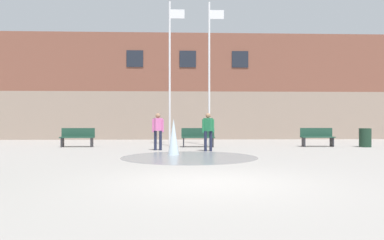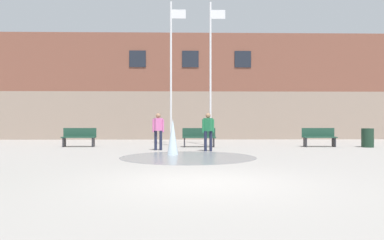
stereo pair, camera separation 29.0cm
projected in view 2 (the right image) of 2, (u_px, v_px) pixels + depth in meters
name	position (u px, v px, depth m)	size (l,w,h in m)	color
ground_plane	(204.00, 182.00, 7.80)	(100.00, 100.00, 0.00)	gray
library_building	(190.00, 90.00, 27.86)	(36.00, 6.05, 7.12)	gray
splash_fountain	(179.00, 145.00, 13.55)	(4.76, 4.76, 1.35)	gray
park_bench_far_left	(79.00, 137.00, 18.13)	(1.60, 0.44, 0.91)	#28282D
park_bench_center	(199.00, 137.00, 17.99)	(1.60, 0.44, 0.91)	#28282D
park_bench_far_right	(319.00, 137.00, 18.13)	(1.60, 0.44, 0.91)	#28282D
adult_near_bench	(208.00, 129.00, 15.53)	(0.50, 0.36, 1.59)	#1E233D
teen_by_trashcan	(158.00, 129.00, 16.06)	(0.50, 0.35, 1.59)	#1E233D
flagpole_left	(172.00, 69.00, 18.92)	(0.80, 0.10, 7.30)	silver
flagpole_right	(211.00, 69.00, 18.96)	(0.80, 0.10, 7.29)	silver
trash_can	(368.00, 138.00, 17.82)	(0.56, 0.56, 0.90)	#193323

